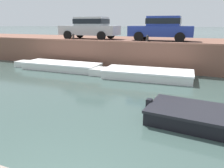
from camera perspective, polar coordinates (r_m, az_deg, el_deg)
name	(u,v)px	position (r m, az deg, el deg)	size (l,w,h in m)	color
ground_plane	(137,102)	(8.04, 6.51, -4.77)	(400.00, 400.00, 0.00)	#384C47
far_quay_wall	(170,52)	(15.87, 14.81, 8.02)	(60.00, 6.00, 1.68)	brown
far_wall_coping	(164,43)	(12.94, 13.37, 10.45)	(60.00, 0.24, 0.08)	#925F4C
boat_moored_west_white	(58,66)	(14.13, -13.84, 4.65)	(5.87, 1.69, 0.44)	white
boat_moored_central_white	(143,74)	(11.59, 8.17, 2.65)	(5.51, 2.08, 0.45)	white
car_leftmost_silver	(90,27)	(16.32, -5.69, 14.59)	(4.24, 2.03, 1.54)	#B7BABC
car_left_inner_blue	(162,28)	(14.69, 12.95, 14.18)	(4.04, 2.09, 1.54)	#233893
mooring_bollard_west	(73,37)	(15.17, -10.07, 12.07)	(0.15, 0.15, 0.45)	#2D2B28
mooring_bollard_mid	(147,39)	(13.24, 9.22, 11.63)	(0.15, 0.15, 0.45)	#2D2B28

